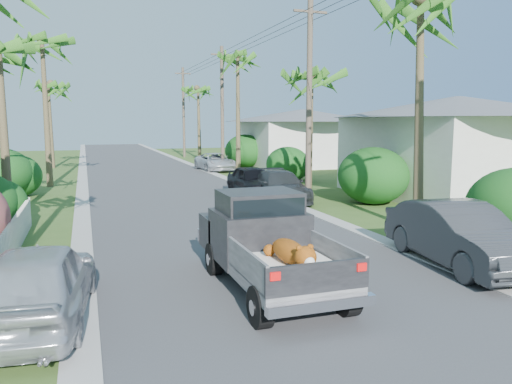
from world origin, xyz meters
name	(u,v)px	position (x,y,z in m)	size (l,w,h in m)	color
ground	(328,318)	(0.00, 0.00, 0.00)	(120.00, 120.00, 0.00)	#3A5921
road	(152,177)	(0.00, 25.00, 0.01)	(8.00, 100.00, 0.02)	#38383A
curb_left	(83,179)	(-4.30, 25.00, 0.03)	(0.60, 100.00, 0.06)	#A5A39E
curb_right	(216,174)	(4.30, 25.00, 0.03)	(0.60, 100.00, 0.06)	#A5A39E
pickup_truck	(263,240)	(-0.47, 2.23, 1.01)	(1.98, 5.12, 2.06)	black
parked_car_rn	(459,235)	(4.63, 1.99, 0.78)	(1.66, 4.76, 1.57)	#303235
parked_car_rm	(280,187)	(4.21, 12.98, 0.68)	(1.90, 4.68, 1.36)	#2C2F31
parked_car_rf	(253,181)	(3.60, 15.00, 0.72)	(1.70, 4.23, 1.44)	black
parked_car_rd	(215,162)	(5.00, 27.90, 0.64)	(2.12, 4.61, 1.28)	silver
parked_car_ln	(37,284)	(-5.00, 1.47, 0.74)	(1.76, 4.37, 1.49)	silver
palm_l_c	(42,40)	(-6.00, 22.00, 7.91)	(4.40, 4.40, 9.20)	brown
palm_l_d	(48,84)	(-6.50, 34.00, 6.44)	(4.40, 4.40, 7.70)	brown
palm_r_b	(311,73)	(6.60, 15.00, 5.95)	(4.40, 4.40, 7.20)	brown
palm_r_c	(238,56)	(6.20, 26.00, 8.11)	(4.40, 4.40, 9.40)	brown
palm_r_d	(198,89)	(6.50, 40.00, 6.74)	(4.40, 4.40, 8.00)	brown
shrub_r_b	(373,176)	(7.80, 11.00, 1.25)	(3.00, 3.30, 2.50)	#123F16
shrub_r_c	(288,164)	(7.50, 20.00, 1.05)	(2.60, 2.86, 2.10)	#123F16
shrub_r_d	(245,151)	(8.00, 30.00, 1.30)	(3.20, 3.52, 2.60)	#123F16
picket_fence	(8,248)	(-6.00, 5.50, 0.50)	(0.10, 11.00, 1.00)	white
house_right_near	(455,150)	(13.00, 12.00, 2.22)	(8.00, 9.00, 4.80)	silver
house_right_far	(303,140)	(13.00, 30.00, 2.12)	(9.00, 8.00, 4.60)	silver
utility_pole_b	(309,99)	(5.60, 13.00, 4.60)	(1.60, 0.26, 9.00)	brown
utility_pole_c	(222,108)	(5.60, 28.00, 4.60)	(1.60, 0.26, 9.00)	brown
utility_pole_d	(184,112)	(5.60, 43.00, 4.60)	(1.60, 0.26, 9.00)	brown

